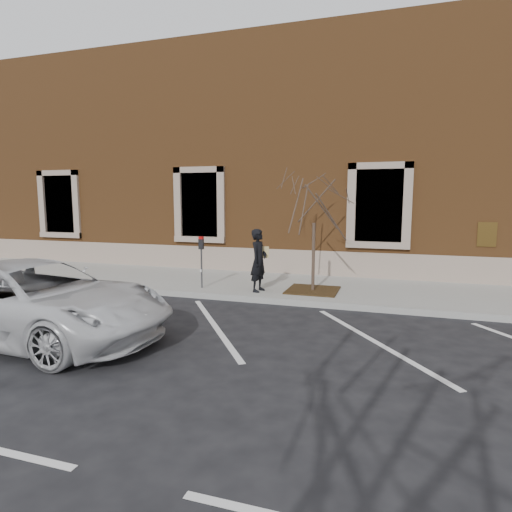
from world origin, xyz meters
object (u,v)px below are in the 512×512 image
(white_truck, at_px, (33,301))
(man, at_px, (259,260))
(parking_meter, at_px, (201,252))
(sapling, at_px, (314,204))

(white_truck, bearing_deg, man, -30.67)
(man, distance_m, parking_meter, 1.65)
(parking_meter, relative_size, white_truck, 0.27)
(parking_meter, xyz_separation_m, white_truck, (-1.30, -4.55, -0.41))
(man, height_order, white_truck, man)
(sapling, xyz_separation_m, white_truck, (-4.31, -5.11, -1.74))
(sapling, relative_size, white_truck, 0.63)
(man, height_order, parking_meter, man)
(sapling, height_order, white_truck, sapling)
(white_truck, bearing_deg, sapling, -38.27)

